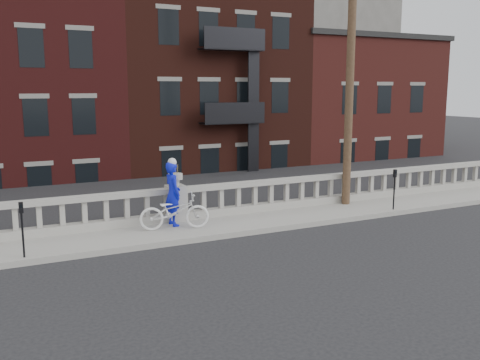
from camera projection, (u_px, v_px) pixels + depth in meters
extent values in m
plane|color=black|center=(231.00, 262.00, 13.01)|extent=(120.00, 120.00, 0.00)
cube|color=gray|center=(187.00, 230.00, 15.64)|extent=(32.00, 2.20, 0.15)
cube|color=gray|center=(176.00, 217.00, 16.45)|extent=(28.00, 0.34, 0.25)
cube|color=gray|center=(176.00, 190.00, 16.31)|extent=(28.00, 0.34, 0.16)
cube|color=gray|center=(176.00, 203.00, 16.38)|extent=(0.55, 0.55, 1.10)
cylinder|color=gray|center=(175.00, 182.00, 16.26)|extent=(0.24, 0.24, 0.20)
cylinder|color=gray|center=(175.00, 176.00, 16.23)|extent=(0.44, 0.44, 0.18)
cube|color=#605E59|center=(174.00, 296.00, 17.21)|extent=(36.00, 0.50, 5.15)
cube|color=black|center=(70.00, 227.00, 36.80)|extent=(80.00, 44.00, 0.50)
cube|color=#595651|center=(87.00, 281.00, 20.10)|extent=(16.00, 7.00, 4.00)
cube|color=#595651|center=(290.00, 90.00, 51.06)|extent=(14.00, 14.00, 18.00)
cube|color=#451413|center=(3.00, 129.00, 28.52)|extent=(10.00, 14.00, 14.00)
cube|color=#35130E|center=(179.00, 112.00, 32.78)|extent=(10.00, 14.00, 15.50)
cube|color=#5B201B|center=(315.00, 134.00, 37.46)|extent=(10.00, 14.00, 12.00)
cube|color=black|center=(317.00, 44.00, 36.42)|extent=(10.30, 14.30, 0.30)
cylinder|color=#422D1E|center=(351.00, 59.00, 18.03)|extent=(0.28, 0.28, 10.00)
cylinder|color=black|center=(23.00, 235.00, 12.80)|extent=(0.05, 0.05, 1.10)
cube|color=black|center=(21.00, 208.00, 12.69)|extent=(0.10, 0.08, 0.26)
cube|color=black|center=(21.00, 206.00, 12.64)|extent=(0.06, 0.01, 0.08)
cylinder|color=black|center=(394.00, 193.00, 17.89)|extent=(0.05, 0.05, 1.10)
cube|color=black|center=(395.00, 173.00, 17.77)|extent=(0.10, 0.08, 0.26)
cube|color=black|center=(396.00, 172.00, 17.73)|extent=(0.06, 0.01, 0.08)
imported|color=silver|center=(174.00, 211.00, 15.38)|extent=(2.11, 1.14, 1.05)
imported|color=#0C16C2|center=(173.00, 194.00, 15.76)|extent=(0.49, 0.72, 1.91)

